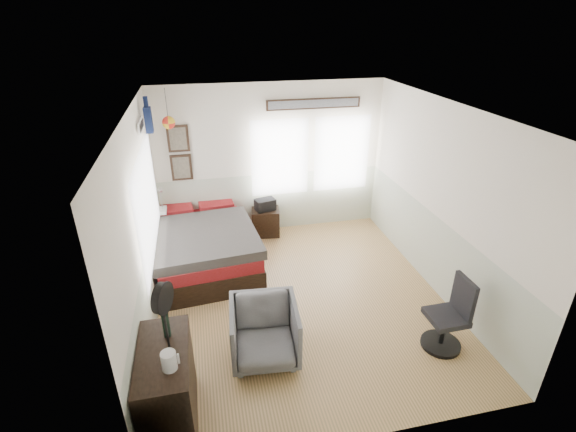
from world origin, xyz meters
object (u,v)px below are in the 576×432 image
(armchair, at_px, (264,332))
(task_chair, at_px, (449,320))
(dresser, at_px, (168,387))
(nightstand, at_px, (266,222))
(bed, at_px, (204,246))

(armchair, distance_m, task_chair, 2.22)
(dresser, bearing_deg, nightstand, 66.83)
(bed, xyz_separation_m, armchair, (0.62, -2.21, 0.03))
(dresser, distance_m, nightstand, 4.02)
(bed, xyz_separation_m, nightstand, (1.14, 0.82, -0.09))
(bed, distance_m, task_chair, 3.78)
(armchair, height_order, task_chair, task_chair)
(armchair, height_order, nightstand, armchair)
(bed, relative_size, task_chair, 2.38)
(bed, height_order, dresser, dresser)
(dresser, distance_m, task_chair, 3.28)
(nightstand, bearing_deg, task_chair, -55.11)
(bed, distance_m, dresser, 2.91)
(bed, relative_size, dresser, 2.28)
(dresser, bearing_deg, armchair, 32.23)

